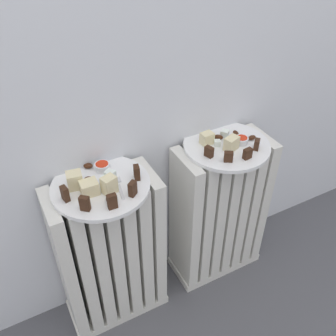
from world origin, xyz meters
TOP-DOWN VIEW (x-y plane):
  - radiator_left at (-0.21, 0.28)m, footprint 0.34×0.16m
  - radiator_right at (0.21, 0.28)m, footprint 0.34×0.16m
  - plate_left at (-0.21, 0.28)m, footprint 0.27×0.27m
  - plate_right at (0.21, 0.28)m, footprint 0.27×0.27m
  - dark_cake_slice_left_0 at (-0.31, 0.26)m, footprint 0.02×0.03m
  - dark_cake_slice_left_1 at (-0.27, 0.20)m, footprint 0.03×0.03m
  - dark_cake_slice_left_2 at (-0.21, 0.18)m, footprint 0.02×0.02m
  - dark_cake_slice_left_3 at (-0.15, 0.20)m, footprint 0.03×0.03m
  - dark_cake_slice_left_4 at (-0.11, 0.26)m, footprint 0.02×0.03m
  - marble_cake_slice_left_0 at (-0.24, 0.26)m, footprint 0.05×0.04m
  - marble_cake_slice_left_1 at (-0.20, 0.24)m, footprint 0.04×0.04m
  - marble_cake_slice_left_2 at (-0.27, 0.30)m, footprint 0.05×0.04m
  - turkish_delight_left_0 at (-0.20, 0.28)m, footprint 0.03×0.03m
  - turkish_delight_left_1 at (-0.18, 0.29)m, footprint 0.03×0.03m
  - medjool_date_left_0 at (-0.21, 0.37)m, footprint 0.03×0.03m
  - medjool_date_left_1 at (-0.23, 0.30)m, footprint 0.03×0.02m
  - medjool_date_left_2 at (-0.21, 0.21)m, footprint 0.03×0.03m
  - jam_bowl_left at (-0.18, 0.34)m, footprint 0.04×0.04m
  - dark_cake_slice_right_0 at (0.12, 0.25)m, footprint 0.02×0.03m
  - dark_cake_slice_right_1 at (0.16, 0.20)m, footprint 0.03×0.03m
  - dark_cake_slice_right_2 at (0.22, 0.19)m, footprint 0.03×0.02m
  - dark_cake_slice_right_3 at (0.27, 0.22)m, footprint 0.03×0.03m
  - marble_cake_slice_right_0 at (0.20, 0.25)m, footprint 0.05×0.04m
  - marble_cake_slice_right_1 at (0.15, 0.31)m, footprint 0.04×0.03m
  - turkish_delight_right_0 at (0.23, 0.32)m, footprint 0.03×0.03m
  - turkish_delight_right_1 at (0.18, 0.29)m, footprint 0.02×0.02m
  - medjool_date_right_0 at (0.20, 0.31)m, footprint 0.03×0.03m
  - medjool_date_right_1 at (0.29, 0.26)m, footprint 0.03×0.02m
  - medjool_date_right_2 at (0.26, 0.31)m, footprint 0.02×0.03m
  - jam_bowl_right at (0.25, 0.26)m, footprint 0.04×0.04m
  - fork at (-0.17, 0.25)m, footprint 0.03×0.09m

SIDE VIEW (x-z plane):
  - radiator_left at x=-0.21m, z-range 0.00..0.56m
  - radiator_right at x=0.21m, z-range 0.00..0.56m
  - plate_left at x=-0.21m, z-range 0.56..0.58m
  - plate_right at x=0.21m, z-range 0.56..0.58m
  - fork at x=-0.17m, z-range 0.58..0.58m
  - medjool_date_left_0 at x=-0.21m, z-range 0.58..0.59m
  - medjool_date_right_1 at x=0.29m, z-range 0.58..0.59m
  - medjool_date_left_2 at x=-0.21m, z-range 0.58..0.59m
  - medjool_date_right_2 at x=0.26m, z-range 0.58..0.59m
  - medjool_date_left_1 at x=-0.23m, z-range 0.58..0.59m
  - medjool_date_right_0 at x=0.20m, z-range 0.58..0.59m
  - turkish_delight_right_1 at x=0.18m, z-range 0.58..0.59m
  - turkish_delight_left_0 at x=-0.20m, z-range 0.58..0.60m
  - jam_bowl_right at x=0.25m, z-range 0.58..0.60m
  - turkish_delight_right_0 at x=0.23m, z-range 0.58..0.60m
  - jam_bowl_left at x=-0.18m, z-range 0.58..0.60m
  - turkish_delight_left_1 at x=-0.18m, z-range 0.58..0.60m
  - dark_cake_slice_right_0 at x=0.12m, z-range 0.58..0.61m
  - dark_cake_slice_right_1 at x=0.16m, z-range 0.58..0.61m
  - dark_cake_slice_right_2 at x=0.22m, z-range 0.58..0.61m
  - dark_cake_slice_right_3 at x=0.27m, z-range 0.58..0.61m
  - marble_cake_slice_left_0 at x=-0.24m, z-range 0.58..0.61m
  - marble_cake_slice_right_1 at x=0.15m, z-range 0.58..0.61m
  - dark_cake_slice_left_0 at x=-0.31m, z-range 0.58..0.62m
  - dark_cake_slice_left_1 at x=-0.27m, z-range 0.58..0.62m
  - dark_cake_slice_left_2 at x=-0.21m, z-range 0.58..0.62m
  - dark_cake_slice_left_3 at x=-0.15m, z-range 0.58..0.62m
  - dark_cake_slice_left_4 at x=-0.11m, z-range 0.58..0.62m
  - marble_cake_slice_right_0 at x=0.20m, z-range 0.58..0.62m
  - marble_cake_slice_left_2 at x=-0.27m, z-range 0.58..0.62m
  - marble_cake_slice_left_1 at x=-0.20m, z-range 0.58..0.63m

